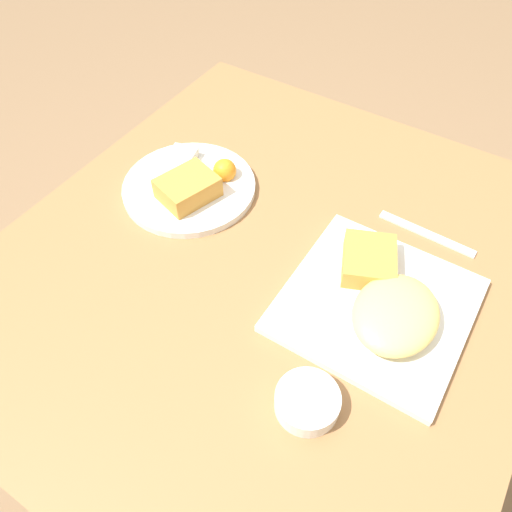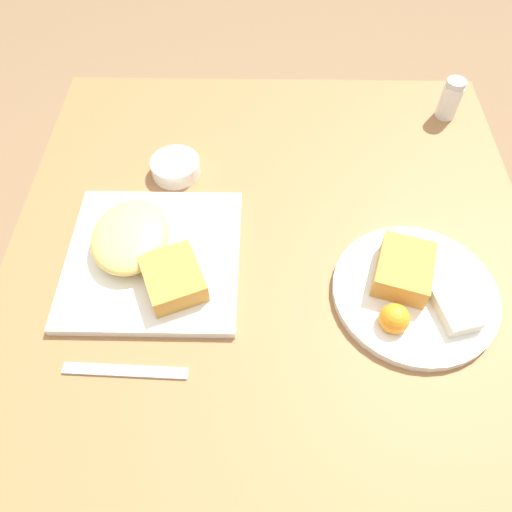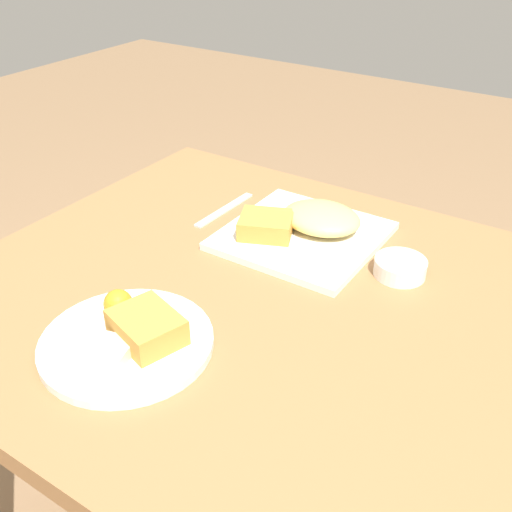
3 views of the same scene
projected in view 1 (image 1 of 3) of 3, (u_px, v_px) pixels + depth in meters
ground_plane at (263, 430)px, 1.43m from camera, size 8.00×8.00×0.00m
dining_table at (268, 293)px, 0.91m from camera, size 0.96×0.86×0.78m
plate_square_near at (382, 302)px, 0.75m from camera, size 0.27×0.27×0.06m
plate_oval_far at (190, 185)px, 0.93m from camera, size 0.25×0.25×0.05m
sauce_ramekin at (307, 401)px, 0.66m from camera, size 0.09×0.09×0.03m
butter_knife at (426, 234)px, 0.87m from camera, size 0.02×0.17×0.00m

